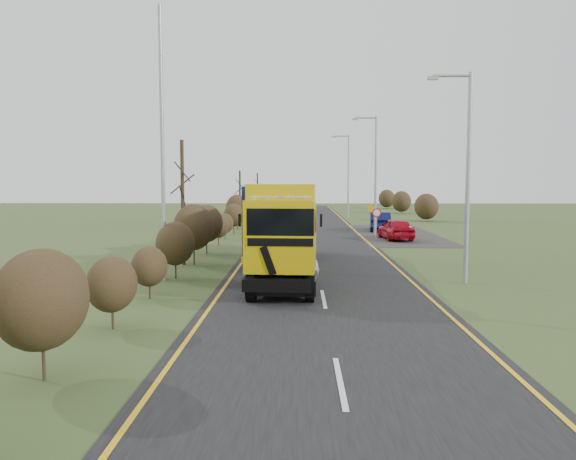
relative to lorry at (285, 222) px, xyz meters
The scene contains 14 objects.
ground 3.38m from the lorry, 54.42° to the right, with size 160.00×160.00×0.00m, color #384D21.
road 8.39m from the lorry, 79.56° to the left, with size 8.00×120.00×0.02m, color black.
layby 19.77m from the lorry, 66.07° to the left, with size 6.00×18.00×0.02m, color #282624.
lane_markings 8.10m from the lorry, 79.15° to the left, with size 7.52×116.00×0.01m.
hedgerow 7.42m from the lorry, 127.78° to the left, with size 2.24×102.04×6.05m.
lorry is the anchor object (origin of this frame).
car_red_hatchback 15.72m from the lorry, 62.13° to the left, with size 1.77×4.40×1.50m, color #A80817.
car_blue_sedan 22.17m from the lorry, 70.95° to the left, with size 1.61×4.62×1.52m, color #0A0F3A.
streetlight_near 8.03m from the lorry, 21.28° to the right, with size 1.77×0.18×8.29m.
streetlight_mid 19.14m from the lorry, 70.60° to the left, with size 1.91×0.18×8.98m.
streetlight_far 38.64m from the lorry, 81.12° to the left, with size 1.96×0.18×9.22m.
left_pole 6.36m from the lorry, 154.56° to the right, with size 0.16×0.16×11.06m, color #A3A6A9.
speed_sign 14.68m from the lorry, 66.22° to the left, with size 0.61×0.10×2.21m.
warning_board 24.90m from the lorry, 73.96° to the left, with size 0.81×0.11×2.12m.
Camera 1 is at (-0.82, -23.05, 4.08)m, focal length 35.00 mm.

